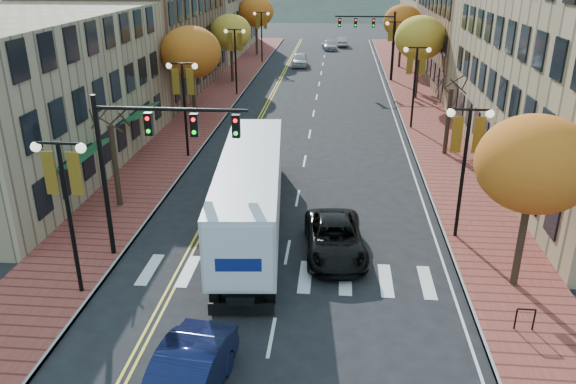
# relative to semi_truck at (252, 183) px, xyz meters

# --- Properties ---
(ground) EXTENTS (200.00, 200.00, 0.00)m
(ground) POSITION_rel_semi_truck_xyz_m (1.84, -6.31, -2.28)
(ground) COLOR black
(ground) RESTS_ON ground
(sidewalk_left) EXTENTS (4.00, 85.00, 0.15)m
(sidewalk_left) POSITION_rel_semi_truck_xyz_m (-7.16, 26.19, -2.21)
(sidewalk_left) COLOR brown
(sidewalk_left) RESTS_ON ground
(sidewalk_right) EXTENTS (4.00, 85.00, 0.15)m
(sidewalk_right) POSITION_rel_semi_truck_xyz_m (10.84, 26.19, -2.21)
(sidewalk_right) COLOR brown
(sidewalk_right) RESTS_ON ground
(building_left_near) EXTENTS (12.00, 22.00, 9.00)m
(building_left_near) POSITION_rel_semi_truck_xyz_m (-15.16, 6.69, 2.22)
(building_left_near) COLOR #9E8966
(building_left_near) RESTS_ON ground
(building_left_mid) EXTENTS (12.00, 24.00, 11.00)m
(building_left_mid) POSITION_rel_semi_truck_xyz_m (-15.16, 29.69, 3.22)
(building_left_mid) COLOR brown
(building_left_mid) RESTS_ON ground
(building_left_far) EXTENTS (12.00, 26.00, 9.50)m
(building_left_far) POSITION_rel_semi_truck_xyz_m (-15.16, 54.69, 2.47)
(building_left_far) COLOR #9E8966
(building_left_far) RESTS_ON ground
(building_right_mid) EXTENTS (15.00, 24.00, 10.00)m
(building_right_mid) POSITION_rel_semi_truck_xyz_m (20.34, 35.69, 2.72)
(building_right_mid) COLOR brown
(building_right_mid) RESTS_ON ground
(building_right_far) EXTENTS (15.00, 20.00, 11.00)m
(building_right_far) POSITION_rel_semi_truck_xyz_m (20.34, 57.69, 3.22)
(building_right_far) COLOR #9E8966
(building_right_far) RESTS_ON ground
(tree_left_a) EXTENTS (0.28, 0.28, 4.20)m
(tree_left_a) POSITION_rel_semi_truck_xyz_m (-7.16, 1.69, -0.03)
(tree_left_a) COLOR #382619
(tree_left_a) RESTS_ON sidewalk_left
(tree_left_b) EXTENTS (4.48, 4.48, 7.21)m
(tree_left_b) POSITION_rel_semi_truck_xyz_m (-7.16, 17.69, 3.16)
(tree_left_b) COLOR #382619
(tree_left_b) RESTS_ON sidewalk_left
(tree_left_c) EXTENTS (4.16, 4.16, 6.69)m
(tree_left_c) POSITION_rel_semi_truck_xyz_m (-7.16, 33.69, 2.77)
(tree_left_c) COLOR #382619
(tree_left_c) RESTS_ON sidewalk_left
(tree_left_d) EXTENTS (4.61, 4.61, 7.42)m
(tree_left_d) POSITION_rel_semi_truck_xyz_m (-7.16, 51.69, 3.32)
(tree_left_d) COLOR #382619
(tree_left_d) RESTS_ON sidewalk_left
(tree_right_a) EXTENTS (4.16, 4.16, 6.69)m
(tree_right_a) POSITION_rel_semi_truck_xyz_m (10.84, -4.31, 2.77)
(tree_right_a) COLOR #382619
(tree_right_a) RESTS_ON sidewalk_right
(tree_right_b) EXTENTS (0.28, 0.28, 4.20)m
(tree_right_b) POSITION_rel_semi_truck_xyz_m (10.84, 11.69, -0.03)
(tree_right_b) COLOR #382619
(tree_right_b) RESTS_ON sidewalk_right
(tree_right_c) EXTENTS (4.48, 4.48, 7.21)m
(tree_right_c) POSITION_rel_semi_truck_xyz_m (10.84, 27.69, 3.16)
(tree_right_c) COLOR #382619
(tree_right_c) RESTS_ON sidewalk_right
(tree_right_d) EXTENTS (4.35, 4.35, 7.00)m
(tree_right_d) POSITION_rel_semi_truck_xyz_m (10.84, 43.69, 3.01)
(tree_right_d) COLOR #382619
(tree_right_d) RESTS_ON sidewalk_right
(lamp_left_a) EXTENTS (1.96, 0.36, 6.05)m
(lamp_left_a) POSITION_rel_semi_truck_xyz_m (-5.66, -6.31, 2.01)
(lamp_left_a) COLOR black
(lamp_left_a) RESTS_ON ground
(lamp_left_b) EXTENTS (1.96, 0.36, 6.05)m
(lamp_left_b) POSITION_rel_semi_truck_xyz_m (-5.66, 9.69, 2.01)
(lamp_left_b) COLOR black
(lamp_left_b) RESTS_ON ground
(lamp_left_c) EXTENTS (1.96, 0.36, 6.05)m
(lamp_left_c) POSITION_rel_semi_truck_xyz_m (-5.66, 27.69, 2.01)
(lamp_left_c) COLOR black
(lamp_left_c) RESTS_ON ground
(lamp_left_d) EXTENTS (1.96, 0.36, 6.05)m
(lamp_left_d) POSITION_rel_semi_truck_xyz_m (-5.66, 45.69, 2.01)
(lamp_left_d) COLOR black
(lamp_left_d) RESTS_ON ground
(lamp_right_a) EXTENTS (1.96, 0.36, 6.05)m
(lamp_right_a) POSITION_rel_semi_truck_xyz_m (9.34, -0.31, 2.01)
(lamp_right_a) COLOR black
(lamp_right_a) RESTS_ON ground
(lamp_right_b) EXTENTS (1.96, 0.36, 6.05)m
(lamp_right_b) POSITION_rel_semi_truck_xyz_m (9.34, 17.69, 2.01)
(lamp_right_b) COLOR black
(lamp_right_b) RESTS_ON ground
(lamp_right_c) EXTENTS (1.96, 0.36, 6.05)m
(lamp_right_c) POSITION_rel_semi_truck_xyz_m (9.34, 35.69, 2.01)
(lamp_right_c) COLOR black
(lamp_right_c) RESTS_ON ground
(traffic_mast_near) EXTENTS (6.10, 0.35, 7.00)m
(traffic_mast_near) POSITION_rel_semi_truck_xyz_m (-3.64, -3.32, 2.64)
(traffic_mast_near) COLOR black
(traffic_mast_near) RESTS_ON ground
(traffic_mast_far) EXTENTS (6.10, 0.34, 7.00)m
(traffic_mast_far) POSITION_rel_semi_truck_xyz_m (7.31, 35.68, 2.64)
(traffic_mast_far) COLOR black
(traffic_mast_far) RESTS_ON ground
(semi_truck) EXTENTS (3.84, 15.78, 3.91)m
(semi_truck) POSITION_rel_semi_truck_xyz_m (0.00, 0.00, 0.00)
(semi_truck) COLOR black
(semi_truck) RESTS_ON ground
(navy_sedan) EXTENTS (2.28, 5.19, 1.66)m
(navy_sedan) POSITION_rel_semi_truck_xyz_m (-0.23, -11.65, -1.45)
(navy_sedan) COLOR #0D1336
(navy_sedan) RESTS_ON ground
(black_suv) EXTENTS (2.94, 5.54, 1.48)m
(black_suv) POSITION_rel_semi_truck_xyz_m (3.87, -2.30, -1.54)
(black_suv) COLOR black
(black_suv) RESTS_ON ground
(car_far_white) EXTENTS (2.04, 4.63, 1.55)m
(car_far_white) POSITION_rel_semi_truck_xyz_m (-0.88, 43.96, -1.51)
(car_far_white) COLOR silver
(car_far_white) RESTS_ON ground
(car_far_silver) EXTENTS (2.35, 4.64, 1.29)m
(car_far_silver) POSITION_rel_semi_truck_xyz_m (2.34, 57.91, -1.64)
(car_far_silver) COLOR #ACABB2
(car_far_silver) RESTS_ON ground
(car_far_oncoming) EXTENTS (1.52, 4.02, 1.31)m
(car_far_oncoming) POSITION_rel_semi_truck_xyz_m (4.12, 61.24, -1.63)
(car_far_oncoming) COLOR #A7A8AF
(car_far_oncoming) RESTS_ON ground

